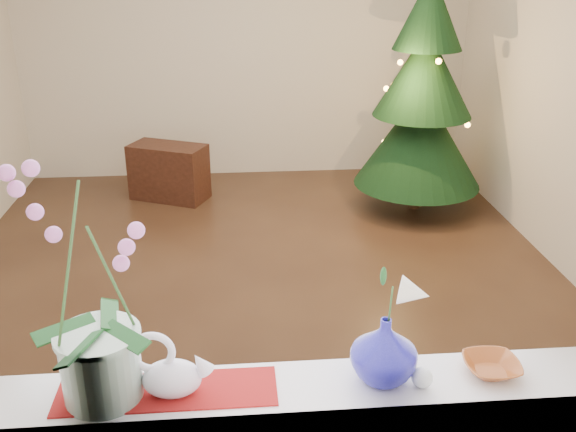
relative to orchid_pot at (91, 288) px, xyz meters
name	(u,v)px	position (x,y,z in m)	size (l,w,h in m)	color
ground	(259,284)	(0.57, 2.37, -1.31)	(5.00, 5.00, 0.00)	#321F14
wall_back	(246,44)	(0.57, 4.87, 0.04)	(4.50, 0.10, 2.70)	beige
wall_front	(289,289)	(0.57, -0.13, 0.04)	(4.50, 0.10, 2.70)	beige
windowsill	(286,391)	(0.57, 0.00, -0.41)	(2.20, 0.26, 0.04)	white
window_frame	(288,166)	(0.57, -0.10, 0.39)	(2.22, 0.06, 1.60)	white
runner	(167,391)	(0.19, 0.00, -0.39)	(0.70, 0.20, 0.01)	maroon
orchid_pot	(91,288)	(0.00, 0.00, 0.00)	(0.27, 0.27, 0.78)	beige
swan	(171,365)	(0.21, -0.01, -0.28)	(0.26, 0.12, 0.22)	white
blue_vase	(384,345)	(0.89, 0.01, -0.26)	(0.25, 0.25, 0.26)	navy
lily	(389,282)	(0.89, 0.01, -0.03)	(0.14, 0.08, 0.20)	white
paperweight	(422,378)	(1.01, -0.04, -0.35)	(0.07, 0.07, 0.07)	white
amber_dish	(491,368)	(1.26, 0.01, -0.37)	(0.16, 0.16, 0.04)	#93461C
xmas_tree	(423,97)	(2.08, 3.72, -0.27)	(1.13, 1.13, 2.07)	black
side_table	(169,172)	(-0.20, 4.16, -1.04)	(0.70, 0.35, 0.53)	black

